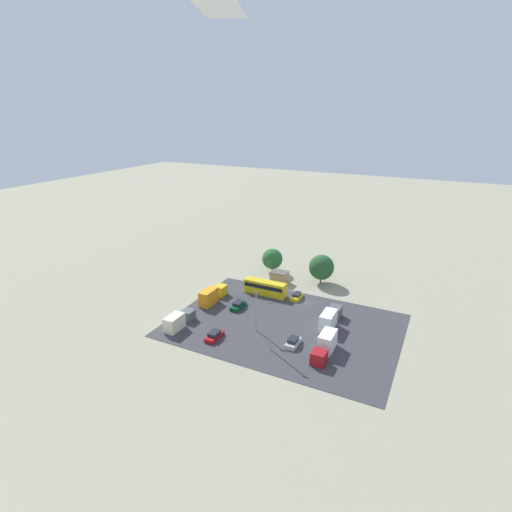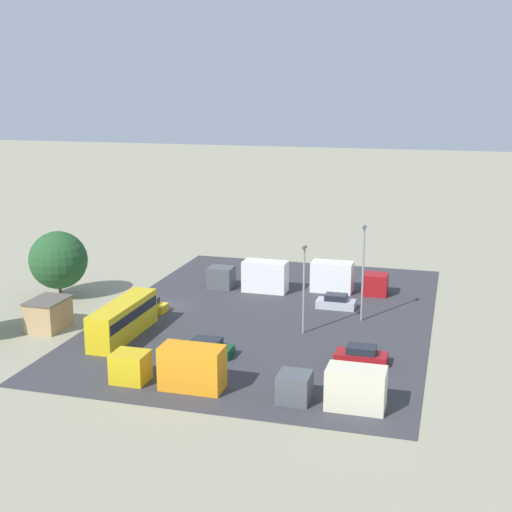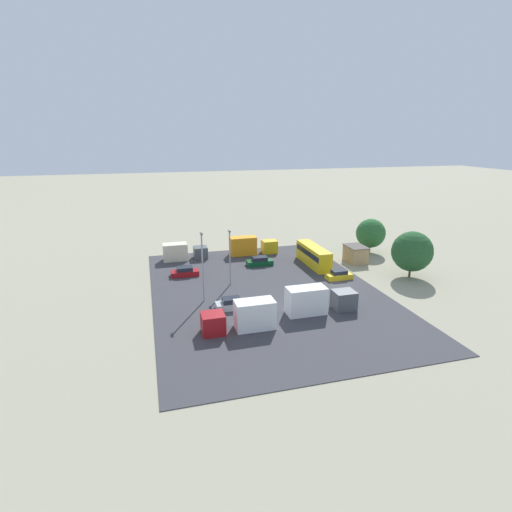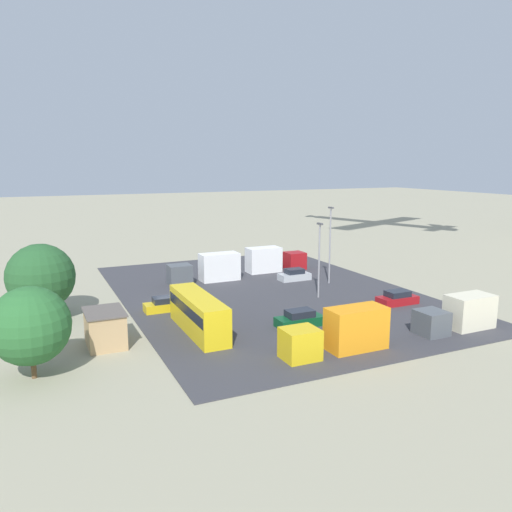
{
  "view_description": "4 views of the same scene",
  "coord_description": "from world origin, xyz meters",
  "px_view_note": "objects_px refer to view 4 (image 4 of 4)",
  "views": [
    {
      "loc": [
        -27.01,
        78.66,
        41.63
      ],
      "look_at": [
        -0.68,
        25.87,
        20.04
      ],
      "focal_mm": 28.0,
      "sensor_mm": 36.0,
      "label": 1
    },
    {
      "loc": [
        67.24,
        29.07,
        23.11
      ],
      "look_at": [
        0.96,
        10.35,
        6.5
      ],
      "focal_mm": 50.0,
      "sensor_mm": 36.0,
      "label": 2
    },
    {
      "loc": [
        -51.7,
        27.41,
        22.01
      ],
      "look_at": [
        2.19,
        12.46,
        4.95
      ],
      "focal_mm": 28.0,
      "sensor_mm": 36.0,
      "label": 3
    },
    {
      "loc": [
        50.88,
        -13.28,
        15.02
      ],
      "look_at": [
        -2.0,
        11.07,
        4.16
      ],
      "focal_mm": 35.0,
      "sensor_mm": 36.0,
      "label": 4
    }
  ],
  "objects_px": {
    "parked_car_3": "(300,319)",
    "bus": "(198,312)",
    "parked_car_1": "(165,305)",
    "parked_truck_0": "(341,332)",
    "parked_car_2": "(397,298)",
    "parked_truck_3": "(459,314)",
    "parked_truck_1": "(273,260)",
    "parked_car_0": "(294,275)",
    "shed_building": "(105,328)",
    "parked_truck_2": "(208,269)"
  },
  "relations": [
    {
      "from": "parked_truck_2",
      "to": "parked_truck_0",
      "type": "bearing_deg",
      "value": -176.73
    },
    {
      "from": "parked_car_0",
      "to": "shed_building",
      "type": "bearing_deg",
      "value": 118.38
    },
    {
      "from": "shed_building",
      "to": "parked_truck_1",
      "type": "xyz_separation_m",
      "value": [
        -20.02,
        25.64,
        0.15
      ]
    },
    {
      "from": "parked_car_0",
      "to": "parked_truck_2",
      "type": "distance_m",
      "value": 11.15
    },
    {
      "from": "bus",
      "to": "parked_car_2",
      "type": "bearing_deg",
      "value": -0.85
    },
    {
      "from": "parked_car_0",
      "to": "parked_car_2",
      "type": "distance_m",
      "value": 15.21
    },
    {
      "from": "bus",
      "to": "parked_car_1",
      "type": "distance_m",
      "value": 7.89
    },
    {
      "from": "parked_car_2",
      "to": "parked_truck_1",
      "type": "xyz_separation_m",
      "value": [
        -20.61,
        -4.7,
        0.96
      ]
    },
    {
      "from": "parked_car_1",
      "to": "parked_truck_2",
      "type": "bearing_deg",
      "value": -38.9
    },
    {
      "from": "parked_truck_0",
      "to": "parked_truck_2",
      "type": "relative_size",
      "value": 0.98
    },
    {
      "from": "bus",
      "to": "parked_truck_1",
      "type": "relative_size",
      "value": 1.19
    },
    {
      "from": "parked_car_1",
      "to": "parked_car_3",
      "type": "distance_m",
      "value": 14.32
    },
    {
      "from": "parked_car_0",
      "to": "bus",
      "type": "bearing_deg",
      "value": 128.69
    },
    {
      "from": "shed_building",
      "to": "parked_truck_2",
      "type": "bearing_deg",
      "value": 139.34
    },
    {
      "from": "parked_car_1",
      "to": "parked_truck_0",
      "type": "relative_size",
      "value": 0.46
    },
    {
      "from": "parked_car_1",
      "to": "parked_car_3",
      "type": "relative_size",
      "value": 0.92
    },
    {
      "from": "parked_car_3",
      "to": "parked_truck_1",
      "type": "height_order",
      "value": "parked_truck_1"
    },
    {
      "from": "parked_truck_2",
      "to": "parked_car_0",
      "type": "bearing_deg",
      "value": -111.22
    },
    {
      "from": "parked_truck_0",
      "to": "parked_car_0",
      "type": "bearing_deg",
      "value": -20.53
    },
    {
      "from": "parked_truck_0",
      "to": "parked_truck_3",
      "type": "bearing_deg",
      "value": -89.81
    },
    {
      "from": "shed_building",
      "to": "parked_truck_3",
      "type": "bearing_deg",
      "value": 72.33
    },
    {
      "from": "bus",
      "to": "parked_car_2",
      "type": "distance_m",
      "value": 22.32
    },
    {
      "from": "parked_truck_3",
      "to": "parked_car_1",
      "type": "bearing_deg",
      "value": 53.42
    },
    {
      "from": "parked_car_2",
      "to": "parked_truck_2",
      "type": "relative_size",
      "value": 0.48
    },
    {
      "from": "parked_car_2",
      "to": "parked_car_1",
      "type": "bearing_deg",
      "value": -109.0
    },
    {
      "from": "parked_car_0",
      "to": "parked_truck_1",
      "type": "height_order",
      "value": "parked_truck_1"
    },
    {
      "from": "parked_car_3",
      "to": "shed_building",
      "type": "bearing_deg",
      "value": -98.56
    },
    {
      "from": "parked_car_1",
      "to": "parked_truck_2",
      "type": "distance_m",
      "value": 13.48
    },
    {
      "from": "parked_truck_0",
      "to": "parked_truck_3",
      "type": "xyz_separation_m",
      "value": [
        -0.04,
        12.86,
        -0.17
      ]
    },
    {
      "from": "shed_building",
      "to": "parked_car_2",
      "type": "distance_m",
      "value": 30.36
    },
    {
      "from": "shed_building",
      "to": "parked_truck_1",
      "type": "bearing_deg",
      "value": 127.99
    },
    {
      "from": "parked_car_3",
      "to": "parked_truck_1",
      "type": "relative_size",
      "value": 0.52
    },
    {
      "from": "bus",
      "to": "parked_truck_1",
      "type": "bearing_deg",
      "value": 49.07
    },
    {
      "from": "parked_car_1",
      "to": "parked_car_0",
      "type": "bearing_deg",
      "value": -71.08
    },
    {
      "from": "parked_car_3",
      "to": "bus",
      "type": "bearing_deg",
      "value": -104.34
    },
    {
      "from": "shed_building",
      "to": "parked_car_1",
      "type": "relative_size",
      "value": 1.06
    },
    {
      "from": "parked_car_3",
      "to": "parked_truck_2",
      "type": "bearing_deg",
      "value": -175.11
    },
    {
      "from": "parked_truck_3",
      "to": "parked_car_0",
      "type": "bearing_deg",
      "value": 9.87
    },
    {
      "from": "parked_car_1",
      "to": "bus",
      "type": "bearing_deg",
      "value": -171.9
    },
    {
      "from": "parked_car_2",
      "to": "parked_truck_3",
      "type": "distance_m",
      "value": 8.96
    },
    {
      "from": "bus",
      "to": "parked_car_2",
      "type": "xyz_separation_m",
      "value": [
        0.33,
        22.29,
        -1.19
      ]
    },
    {
      "from": "parked_car_0",
      "to": "parked_car_1",
      "type": "distance_m",
      "value": 19.86
    },
    {
      "from": "parked_car_2",
      "to": "parked_truck_1",
      "type": "bearing_deg",
      "value": -167.14
    },
    {
      "from": "parked_car_2",
      "to": "parked_truck_2",
      "type": "height_order",
      "value": "parked_truck_2"
    },
    {
      "from": "shed_building",
      "to": "parked_truck_1",
      "type": "distance_m",
      "value": 32.53
    },
    {
      "from": "bus",
      "to": "parked_car_2",
      "type": "height_order",
      "value": "bus"
    },
    {
      "from": "bus",
      "to": "parked_car_3",
      "type": "bearing_deg",
      "value": -14.34
    },
    {
      "from": "bus",
      "to": "parked_car_3",
      "type": "distance_m",
      "value": 9.46
    },
    {
      "from": "parked_car_3",
      "to": "parked_truck_1",
      "type": "xyz_separation_m",
      "value": [
        -22.6,
        8.49,
        0.93
      ]
    },
    {
      "from": "parked_car_1",
      "to": "parked_car_3",
      "type": "height_order",
      "value": "parked_car_3"
    }
  ]
}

